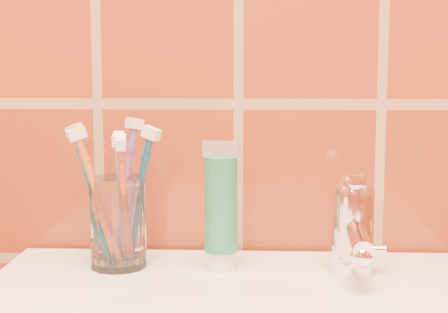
{
  "coord_description": "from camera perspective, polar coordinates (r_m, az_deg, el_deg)",
  "views": [
    {
      "loc": [
        0.02,
        0.32,
        1.09
      ],
      "look_at": [
        -0.01,
        1.08,
        0.99
      ],
      "focal_mm": 55.0,
      "sensor_mm": 36.0,
      "label": 1
    }
  ],
  "objects": [
    {
      "name": "toothpaste_tube",
      "position": [
        0.81,
        -0.26,
        -4.46
      ],
      "size": [
        0.04,
        0.04,
        0.15
      ],
      "rotation": [
        0.0,
        0.0,
        -0.15
      ],
      "color": "white",
      "rests_on": "pedestal_sink"
    },
    {
      "name": "faucet",
      "position": [
        0.8,
        10.7,
        -5.31
      ],
      "size": [
        0.05,
        0.11,
        0.12
      ],
      "color": "white",
      "rests_on": "pedestal_sink"
    },
    {
      "name": "glass_tumbler",
      "position": [
        0.83,
        -8.82,
        -5.42
      ],
      "size": [
        0.07,
        0.07,
        0.11
      ],
      "primitive_type": "cylinder",
      "rotation": [
        0.0,
        0.0,
        0.09
      ],
      "color": "white",
      "rests_on": "pedestal_sink"
    },
    {
      "name": "toothbrush_4",
      "position": [
        0.84,
        -10.75,
        -3.3
      ],
      "size": [
        0.13,
        0.12,
        0.18
      ],
      "primitive_type": null,
      "rotation": [
        0.35,
        0.0,
        -2.07
      ],
      "color": "#0D616E",
      "rests_on": "glass_tumbler"
    },
    {
      "name": "toothbrush_3",
      "position": [
        0.84,
        -8.24,
        -2.93
      ],
      "size": [
        0.09,
        0.08,
        0.19
      ],
      "primitive_type": null,
      "rotation": [
        0.17,
        0.0,
        2.21
      ],
      "color": "#73489A",
      "rests_on": "glass_tumbler"
    },
    {
      "name": "toothbrush_1",
      "position": [
        0.81,
        -10.33,
        -3.62
      ],
      "size": [
        0.11,
        0.1,
        0.18
      ],
      "primitive_type": null,
      "rotation": [
        0.29,
        0.0,
        -1.13
      ],
      "color": "#CA5D23",
      "rests_on": "glass_tumbler"
    },
    {
      "name": "toothbrush_5",
      "position": [
        0.81,
        -8.45,
        -3.81
      ],
      "size": [
        0.03,
        0.1,
        0.18
      ],
      "primitive_type": null,
      "rotation": [
        0.24,
        0.0,
        0.02
      ],
      "color": "#6E90C5",
      "rests_on": "glass_tumbler"
    },
    {
      "name": "toothbrush_0",
      "position": [
        0.8,
        -8.34,
        -3.96
      ],
      "size": [
        0.04,
        0.12,
        0.18
      ],
      "primitive_type": null,
      "rotation": [
        0.31,
        0.0,
        0.12
      ],
      "color": "#B83927",
      "rests_on": "glass_tumbler"
    },
    {
      "name": "toothbrush_2",
      "position": [
        0.82,
        -7.25,
        -3.46
      ],
      "size": [
        0.11,
        0.1,
        0.18
      ],
      "primitive_type": null,
      "rotation": [
        0.28,
        0.0,
        1.07
      ],
      "color": "navy",
      "rests_on": "glass_tumbler"
    }
  ]
}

